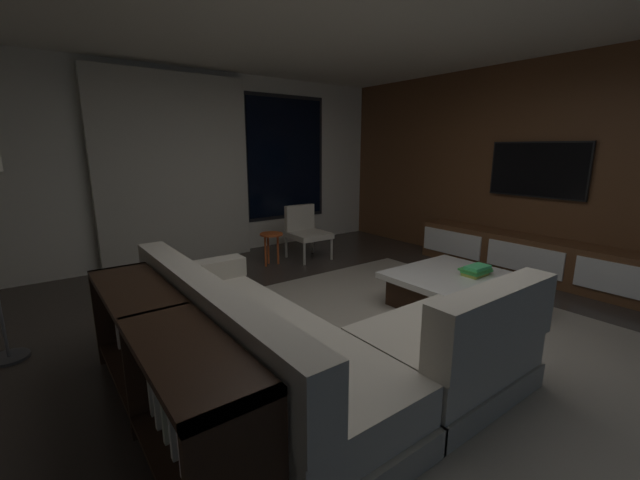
{
  "coord_description": "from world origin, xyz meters",
  "views": [
    {
      "loc": [
        -2.29,
        -2.17,
        1.61
      ],
      "look_at": [
        0.27,
        1.24,
        0.63
      ],
      "focal_mm": 22.31,
      "sensor_mm": 36.0,
      "label": 1
    }
  ],
  "objects_px": {
    "mounted_tv": "(537,170)",
    "console_table_behind_couch": "(160,364)",
    "media_console": "(536,259)",
    "book_stack_on_coffee_table": "(476,270)",
    "accent_chair_near_window": "(305,229)",
    "coffee_table": "(456,292)",
    "side_stool": "(271,239)",
    "sectional_couch": "(305,346)"
  },
  "relations": [
    {
      "from": "book_stack_on_coffee_table",
      "to": "media_console",
      "type": "relative_size",
      "value": 0.1
    },
    {
      "from": "accent_chair_near_window",
      "to": "console_table_behind_couch",
      "type": "relative_size",
      "value": 0.37
    },
    {
      "from": "mounted_tv",
      "to": "coffee_table",
      "type": "bearing_deg",
      "value": -173.95
    },
    {
      "from": "mounted_tv",
      "to": "media_console",
      "type": "bearing_deg",
      "value": -132.41
    },
    {
      "from": "coffee_table",
      "to": "side_stool",
      "type": "distance_m",
      "value": 2.61
    },
    {
      "from": "book_stack_on_coffee_table",
      "to": "side_stool",
      "type": "relative_size",
      "value": 0.67
    },
    {
      "from": "accent_chair_near_window",
      "to": "coffee_table",
      "type": "bearing_deg",
      "value": -87.89
    },
    {
      "from": "sectional_couch",
      "to": "mounted_tv",
      "type": "relative_size",
      "value": 2.08
    },
    {
      "from": "accent_chair_near_window",
      "to": "side_stool",
      "type": "height_order",
      "value": "accent_chair_near_window"
    },
    {
      "from": "accent_chair_near_window",
      "to": "sectional_couch",
      "type": "bearing_deg",
      "value": -124.78
    },
    {
      "from": "sectional_couch",
      "to": "media_console",
      "type": "height_order",
      "value": "sectional_couch"
    },
    {
      "from": "media_console",
      "to": "book_stack_on_coffee_table",
      "type": "bearing_deg",
      "value": -176.14
    },
    {
      "from": "book_stack_on_coffee_table",
      "to": "console_table_behind_couch",
      "type": "bearing_deg",
      "value": 178.82
    },
    {
      "from": "sectional_couch",
      "to": "console_table_behind_couch",
      "type": "bearing_deg",
      "value": 171.93
    },
    {
      "from": "book_stack_on_coffee_table",
      "to": "accent_chair_near_window",
      "type": "relative_size",
      "value": 0.39
    },
    {
      "from": "sectional_couch",
      "to": "media_console",
      "type": "distance_m",
      "value": 3.65
    },
    {
      "from": "sectional_couch",
      "to": "console_table_behind_couch",
      "type": "relative_size",
      "value": 1.19
    },
    {
      "from": "book_stack_on_coffee_table",
      "to": "side_stool",
      "type": "bearing_deg",
      "value": 108.43
    },
    {
      "from": "sectional_couch",
      "to": "console_table_behind_couch",
      "type": "distance_m",
      "value": 0.93
    },
    {
      "from": "coffee_table",
      "to": "media_console",
      "type": "distance_m",
      "value": 1.66
    },
    {
      "from": "book_stack_on_coffee_table",
      "to": "accent_chair_near_window",
      "type": "xyz_separation_m",
      "value": [
        -0.25,
        2.66,
        0.02
      ]
    },
    {
      "from": "book_stack_on_coffee_table",
      "to": "mounted_tv",
      "type": "relative_size",
      "value": 0.25
    },
    {
      "from": "mounted_tv",
      "to": "console_table_behind_couch",
      "type": "relative_size",
      "value": 0.57
    },
    {
      "from": "media_console",
      "to": "mounted_tv",
      "type": "relative_size",
      "value": 2.58
    },
    {
      "from": "sectional_couch",
      "to": "coffee_table",
      "type": "xyz_separation_m",
      "value": [
        1.99,
        0.17,
        -0.1
      ]
    },
    {
      "from": "book_stack_on_coffee_table",
      "to": "side_stool",
      "type": "xyz_separation_m",
      "value": [
        -0.87,
        2.61,
        -0.04
      ]
    },
    {
      "from": "book_stack_on_coffee_table",
      "to": "console_table_behind_couch",
      "type": "height_order",
      "value": "console_table_behind_couch"
    },
    {
      "from": "book_stack_on_coffee_table",
      "to": "media_console",
      "type": "bearing_deg",
      "value": 3.86
    },
    {
      "from": "book_stack_on_coffee_table",
      "to": "sectional_couch",
      "type": "bearing_deg",
      "value": -178.23
    },
    {
      "from": "accent_chair_near_window",
      "to": "console_table_behind_couch",
      "type": "distance_m",
      "value": 3.83
    },
    {
      "from": "coffee_table",
      "to": "book_stack_on_coffee_table",
      "type": "relative_size",
      "value": 3.78
    },
    {
      "from": "coffee_table",
      "to": "accent_chair_near_window",
      "type": "relative_size",
      "value": 1.49
    },
    {
      "from": "sectional_couch",
      "to": "media_console",
      "type": "bearing_deg",
      "value": 2.63
    },
    {
      "from": "book_stack_on_coffee_table",
      "to": "media_console",
      "type": "xyz_separation_m",
      "value": [
        1.5,
        0.1,
        -0.16
      ]
    },
    {
      "from": "book_stack_on_coffee_table",
      "to": "side_stool",
      "type": "height_order",
      "value": "book_stack_on_coffee_table"
    },
    {
      "from": "book_stack_on_coffee_table",
      "to": "media_console",
      "type": "height_order",
      "value": "media_console"
    },
    {
      "from": "sectional_couch",
      "to": "coffee_table",
      "type": "relative_size",
      "value": 2.16
    },
    {
      "from": "coffee_table",
      "to": "mounted_tv",
      "type": "bearing_deg",
      "value": 6.05
    },
    {
      "from": "coffee_table",
      "to": "media_console",
      "type": "relative_size",
      "value": 0.37
    },
    {
      "from": "accent_chair_near_window",
      "to": "mounted_tv",
      "type": "height_order",
      "value": "mounted_tv"
    },
    {
      "from": "book_stack_on_coffee_table",
      "to": "mounted_tv",
      "type": "bearing_deg",
      "value": 10.1
    },
    {
      "from": "side_stool",
      "to": "console_table_behind_couch",
      "type": "height_order",
      "value": "console_table_behind_couch"
    }
  ]
}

